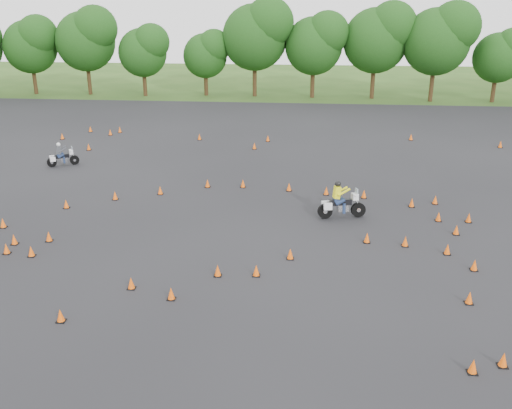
# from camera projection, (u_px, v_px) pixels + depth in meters

# --- Properties ---
(ground) EXTENTS (140.00, 140.00, 0.00)m
(ground) POSITION_uv_depth(u_px,v_px,m) (247.00, 266.00, 23.43)
(ground) COLOR #2D5119
(ground) RESTS_ON ground
(asphalt_pad) EXTENTS (62.00, 62.00, 0.00)m
(asphalt_pad) POSITION_uv_depth(u_px,v_px,m) (260.00, 213.00, 29.03)
(asphalt_pad) COLOR black
(asphalt_pad) RESTS_ON ground
(treeline) EXTENTS (87.01, 32.44, 10.69)m
(treeline) POSITION_uv_depth(u_px,v_px,m) (318.00, 58.00, 54.46)
(treeline) COLOR #183F12
(treeline) RESTS_ON ground
(traffic_cones) EXTENTS (36.15, 33.08, 0.45)m
(traffic_cones) POSITION_uv_depth(u_px,v_px,m) (250.00, 209.00, 28.88)
(traffic_cones) COLOR #F85A0A
(traffic_cones) RESTS_ON asphalt_pad
(rider_grey) EXTENTS (2.06, 1.51, 1.55)m
(rider_grey) POSITION_uv_depth(u_px,v_px,m) (62.00, 154.00, 36.69)
(rider_grey) COLOR #3A3C41
(rider_grey) RESTS_ON ground
(rider_yellow) EXTENTS (2.52, 1.25, 1.87)m
(rider_yellow) POSITION_uv_depth(u_px,v_px,m) (342.00, 200.00, 28.07)
(rider_yellow) COLOR yellow
(rider_yellow) RESTS_ON ground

